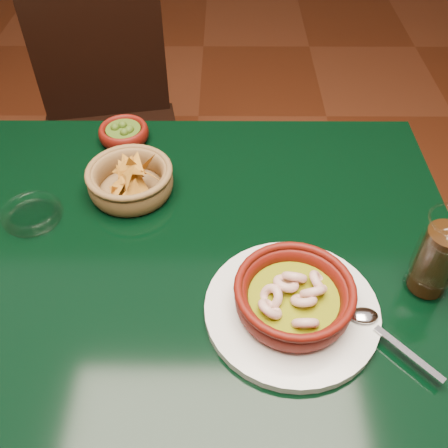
{
  "coord_description": "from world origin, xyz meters",
  "views": [
    {
      "loc": [
        0.14,
        -0.66,
        1.46
      ],
      "look_at": [
        0.14,
        -0.02,
        0.81
      ],
      "focal_mm": 40.0,
      "sensor_mm": 36.0,
      "label": 1
    }
  ],
  "objects_px": {
    "shrimp_plate": "(294,300)",
    "chip_basket": "(130,180)",
    "cola_drink": "(439,256)",
    "dining_chair": "(110,125)",
    "dining_table": "(157,270)"
  },
  "relations": [
    {
      "from": "dining_chair",
      "to": "chip_basket",
      "type": "height_order",
      "value": "dining_chair"
    },
    {
      "from": "chip_basket",
      "to": "dining_chair",
      "type": "bearing_deg",
      "value": 107.49
    },
    {
      "from": "shrimp_plate",
      "to": "cola_drink",
      "type": "bearing_deg",
      "value": 13.23
    },
    {
      "from": "shrimp_plate",
      "to": "chip_basket",
      "type": "bearing_deg",
      "value": 135.61
    },
    {
      "from": "dining_table",
      "to": "cola_drink",
      "type": "height_order",
      "value": "cola_drink"
    },
    {
      "from": "shrimp_plate",
      "to": "chip_basket",
      "type": "xyz_separation_m",
      "value": [
        -0.31,
        0.31,
        -0.0
      ]
    },
    {
      "from": "dining_chair",
      "to": "dining_table",
      "type": "bearing_deg",
      "value": -71.45
    },
    {
      "from": "chip_basket",
      "to": "shrimp_plate",
      "type": "bearing_deg",
      "value": -44.39
    },
    {
      "from": "chip_basket",
      "to": "cola_drink",
      "type": "relative_size",
      "value": 1.12
    },
    {
      "from": "dining_table",
      "to": "dining_chair",
      "type": "bearing_deg",
      "value": 108.55
    },
    {
      "from": "cola_drink",
      "to": "chip_basket",
      "type": "bearing_deg",
      "value": 155.86
    },
    {
      "from": "dining_chair",
      "to": "chip_basket",
      "type": "distance_m",
      "value": 0.66
    },
    {
      "from": "dining_chair",
      "to": "shrimp_plate",
      "type": "relative_size",
      "value": 2.59
    },
    {
      "from": "dining_chair",
      "to": "shrimp_plate",
      "type": "distance_m",
      "value": 1.04
    },
    {
      "from": "shrimp_plate",
      "to": "chip_basket",
      "type": "distance_m",
      "value": 0.44
    }
  ]
}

